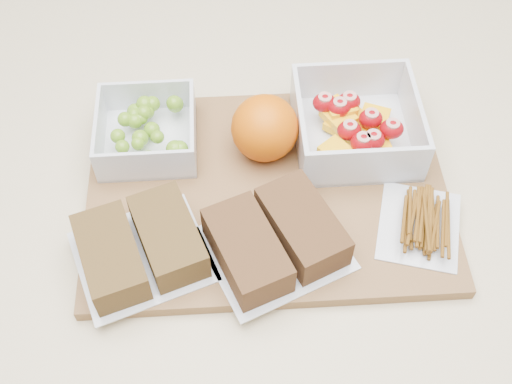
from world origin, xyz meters
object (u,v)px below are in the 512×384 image
cutting_board (267,191)px  orange (265,128)px  sandwich_bag_center (275,239)px  grape_container (149,130)px  pretzel_bag (421,221)px  fruit_container (355,126)px  sandwich_bag_left (140,247)px

cutting_board → orange: bearing=89.2°
cutting_board → sandwich_bag_center: sandwich_bag_center is taller
grape_container → pretzel_bag: grape_container is taller
fruit_container → pretzel_bag: size_ratio=1.14×
fruit_container → sandwich_bag_left: bearing=-149.1°
sandwich_bag_left → pretzel_bag: (0.31, 0.02, -0.01)m
cutting_board → sandwich_bag_left: 0.17m
fruit_container → sandwich_bag_center: bearing=-126.1°
cutting_board → sandwich_bag_left: bearing=-148.7°
cutting_board → grape_container: bearing=150.7°
pretzel_bag → fruit_container: bearing=112.0°
grape_container → pretzel_bag: 0.34m
sandwich_bag_center → pretzel_bag: (0.16, 0.02, -0.01)m
grape_container → sandwich_bag_center: (0.14, -0.16, 0.00)m
orange → sandwich_bag_left: orange is taller
cutting_board → sandwich_bag_center: bearing=-88.6°
fruit_container → sandwich_bag_left: fruit_container is taller
sandwich_bag_center → pretzel_bag: 0.17m
orange → sandwich_bag_left: (-0.14, -0.14, -0.02)m
grape_container → orange: orange is taller
grape_container → orange: size_ratio=1.46×
grape_container → sandwich_bag_left: (-0.00, -0.16, -0.00)m
sandwich_bag_left → pretzel_bag: 0.31m
fruit_container → sandwich_bag_center: 0.19m
pretzel_bag → sandwich_bag_left: bearing=-176.4°
fruit_container → sandwich_bag_center: size_ratio=0.80×
grape_container → sandwich_bag_left: bearing=-91.4°
grape_container → orange: bearing=-9.0°
grape_container → sandwich_bag_center: size_ratio=0.64×
orange → sandwich_bag_left: size_ratio=0.47×
sandwich_bag_left → sandwich_bag_center: bearing=0.2°
cutting_board → sandwich_bag_center: size_ratio=2.31×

